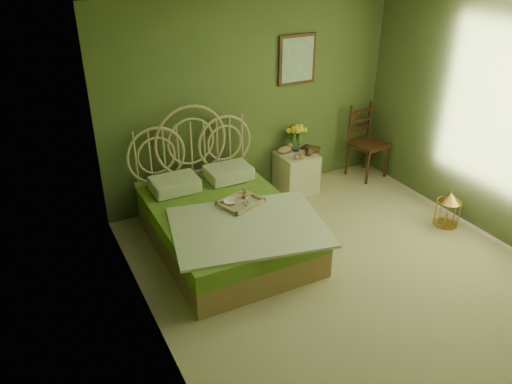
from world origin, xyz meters
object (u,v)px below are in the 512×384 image
nightstand (296,166)px  birdcage (448,209)px  chair (365,136)px  bed (225,222)px

nightstand → birdcage: nightstand is taller
nightstand → chair: 1.18m
chair → birdcage: (0.00, -1.66, -0.37)m
chair → birdcage: chair is taller
bed → chair: bed is taller
bed → nightstand: bed is taller
nightstand → chair: chair is taller
bed → chair: 2.75m
bed → birdcage: size_ratio=5.16×
bed → chair: bearing=17.8°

